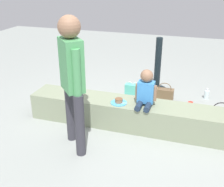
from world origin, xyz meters
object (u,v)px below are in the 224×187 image
(cake_plate, at_px, (119,102))
(gift_bag, at_px, (132,92))
(handbag_brown_canvas, at_px, (164,95))
(handbag_black_leather, at_px, (220,117))
(water_bottle_near_gift, at_px, (207,94))
(adult_standing, at_px, (72,73))
(child_seated, at_px, (146,90))
(party_cup_red, at_px, (190,105))

(cake_plate, height_order, gift_bag, cake_plate)
(handbag_brown_canvas, bearing_deg, handbag_black_leather, -29.13)
(water_bottle_near_gift, bearing_deg, gift_bag, -160.06)
(gift_bag, xyz_separation_m, water_bottle_near_gift, (1.18, 0.43, -0.06))
(water_bottle_near_gift, xyz_separation_m, handbag_black_leather, (0.18, -0.82, 0.03))
(cake_plate, height_order, water_bottle_near_gift, cake_plate)
(adult_standing, bearing_deg, child_seated, 41.84)
(water_bottle_near_gift, height_order, party_cup_red, water_bottle_near_gift)
(child_seated, distance_m, handbag_black_leather, 1.18)
(child_seated, relative_size, party_cup_red, 4.54)
(adult_standing, xyz_separation_m, handbag_black_leather, (1.70, 1.10, -0.84))
(gift_bag, xyz_separation_m, handbag_brown_canvas, (0.52, 0.07, -0.02))
(child_seated, bearing_deg, adult_standing, -138.16)
(child_seated, height_order, gift_bag, child_seated)
(cake_plate, bearing_deg, handbag_brown_canvas, 63.69)
(gift_bag, distance_m, water_bottle_near_gift, 1.25)
(cake_plate, xyz_separation_m, party_cup_red, (0.91, 0.89, -0.34))
(water_bottle_near_gift, relative_size, handbag_brown_canvas, 0.55)
(child_seated, bearing_deg, gift_bag, 113.52)
(cake_plate, relative_size, gift_bag, 0.69)
(adult_standing, height_order, water_bottle_near_gift, adult_standing)
(adult_standing, xyz_separation_m, handbag_brown_canvas, (0.85, 1.57, -0.83))
(party_cup_red, height_order, handbag_brown_canvas, handbag_brown_canvas)
(child_seated, xyz_separation_m, handbag_brown_canvas, (0.14, 0.93, -0.46))
(water_bottle_near_gift, bearing_deg, handbag_black_leather, -77.58)
(adult_standing, distance_m, party_cup_red, 2.15)
(child_seated, height_order, party_cup_red, child_seated)
(party_cup_red, bearing_deg, water_bottle_near_gift, 62.17)
(child_seated, xyz_separation_m, cake_plate, (-0.34, -0.05, -0.19))
(child_seated, bearing_deg, handbag_black_leather, 25.19)
(child_seated, distance_m, handbag_brown_canvas, 1.05)
(adult_standing, xyz_separation_m, party_cup_red, (1.28, 1.48, -0.90))
(water_bottle_near_gift, xyz_separation_m, handbag_brown_canvas, (-0.66, -0.35, 0.04))
(child_seated, distance_m, adult_standing, 1.03)
(child_seated, xyz_separation_m, water_bottle_near_gift, (0.80, 1.29, -0.49))
(party_cup_red, distance_m, handbag_brown_canvas, 0.44)
(cake_plate, xyz_separation_m, gift_bag, (-0.03, 0.91, -0.25))
(gift_bag, bearing_deg, cake_plate, -88.04)
(handbag_black_leather, bearing_deg, cake_plate, -158.95)
(handbag_black_leather, bearing_deg, gift_bag, 163.70)
(party_cup_red, bearing_deg, child_seated, -124.02)
(child_seated, height_order, water_bottle_near_gift, child_seated)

